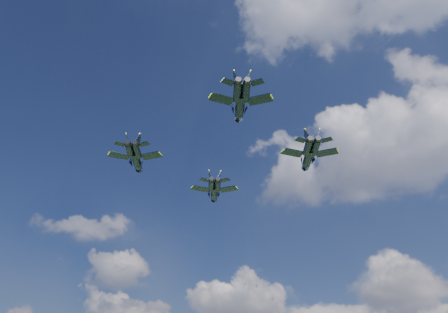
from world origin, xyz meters
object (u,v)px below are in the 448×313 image
Objects in this scene: jet_left at (137,161)px; jet_right at (308,158)px; jet_lead at (214,193)px; jet_slot at (240,106)px.

jet_left is 36.31m from jet_right.
jet_slot reaches higher than jet_lead.
jet_slot is at bearing -131.88° from jet_right.
jet_lead is at bearing 140.14° from jet_right.
jet_right is at bearing 46.10° from jet_slot.
jet_lead reaches higher than jet_left.
jet_lead is 0.96× the size of jet_slot.
jet_left is 0.92× the size of jet_right.
jet_right is (30.18, 20.14, 1.22)m from jet_left.
jet_right is 22.39m from jet_slot.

